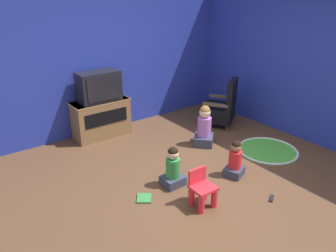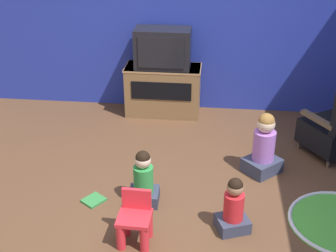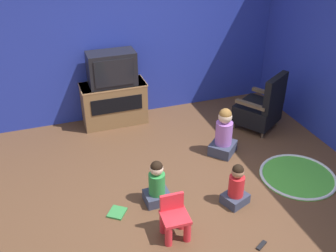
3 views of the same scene
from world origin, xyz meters
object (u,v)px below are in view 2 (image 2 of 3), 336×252
tv_cabinet (163,90)px  book (94,200)px  television (163,48)px  child_watching_center (143,181)px  yellow_kid_chair (135,222)px  child_watching_left (234,208)px  child_watching_right (264,147)px

tv_cabinet → book: (-0.46, -2.13, -0.34)m
tv_cabinet → book: 2.20m
television → child_watching_center: television is taller
yellow_kid_chair → child_watching_left: child_watching_left is taller
tv_cabinet → yellow_kid_chair: bearing=-88.7°
child_watching_left → child_watching_right: bearing=50.7°
tv_cabinet → yellow_kid_chair: tv_cabinet is taller
tv_cabinet → child_watching_left: (0.92, -2.41, -0.11)m
child_watching_center → child_watching_right: 1.40m
tv_cabinet → child_watching_left: 2.58m
child_watching_right → child_watching_center: bearing=167.3°
yellow_kid_chair → book: bearing=136.1°
book → child_watching_right: bearing=-30.4°
tv_cabinet → child_watching_left: bearing=-69.0°
tv_cabinet → book: tv_cabinet is taller
child_watching_left → child_watching_right: 1.08m
yellow_kid_chair → child_watching_right: size_ratio=0.68×
child_watching_right → tv_cabinet: bearing=89.7°
television → child_watching_center: size_ratio=1.24×
tv_cabinet → television: size_ratio=1.41×
child_watching_center → child_watching_right: bearing=28.6°
television → child_watching_center: 2.17m
child_watching_center → book: bearing=-175.9°
child_watching_center → book: size_ratio=2.15×
tv_cabinet → child_watching_right: (1.26, -1.38, -0.05)m
yellow_kid_chair → child_watching_left: 0.90m
television → child_watching_left: (0.92, -2.39, -0.70)m
tv_cabinet → yellow_kid_chair: (0.06, -2.66, -0.15)m
tv_cabinet → child_watching_center: size_ratio=1.75×
television → child_watching_center: (0.05, -2.06, -0.69)m
book → yellow_kid_chair: bearing=-99.6°
television → book: television is taller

